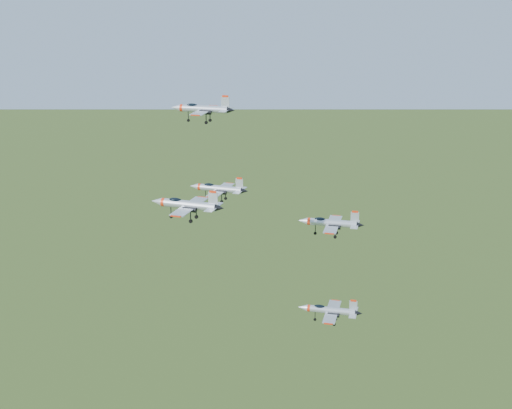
# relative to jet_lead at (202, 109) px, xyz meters

# --- Properties ---
(jet_lead) EXTENTS (13.60, 11.35, 3.64)m
(jet_lead) POSITION_rel_jet_lead_xyz_m (0.00, 0.00, 0.00)
(jet_lead) COLOR silver
(jet_left_high) EXTENTS (11.36, 9.54, 3.05)m
(jet_left_high) POSITION_rel_jet_lead_xyz_m (6.09, -16.82, -11.57)
(jet_left_high) COLOR silver
(jet_right_high) EXTENTS (12.75, 10.72, 3.42)m
(jet_right_high) POSITION_rel_jet_lead_xyz_m (3.72, -32.44, -9.82)
(jet_right_high) COLOR silver
(jet_left_low) EXTENTS (13.25, 11.01, 3.54)m
(jet_left_low) POSITION_rel_jet_lead_xyz_m (26.40, -6.18, -20.95)
(jet_left_low) COLOR silver
(jet_right_low) EXTENTS (11.34, 9.43, 3.03)m
(jet_right_low) POSITION_rel_jet_lead_xyz_m (27.09, -26.31, -30.10)
(jet_right_low) COLOR silver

